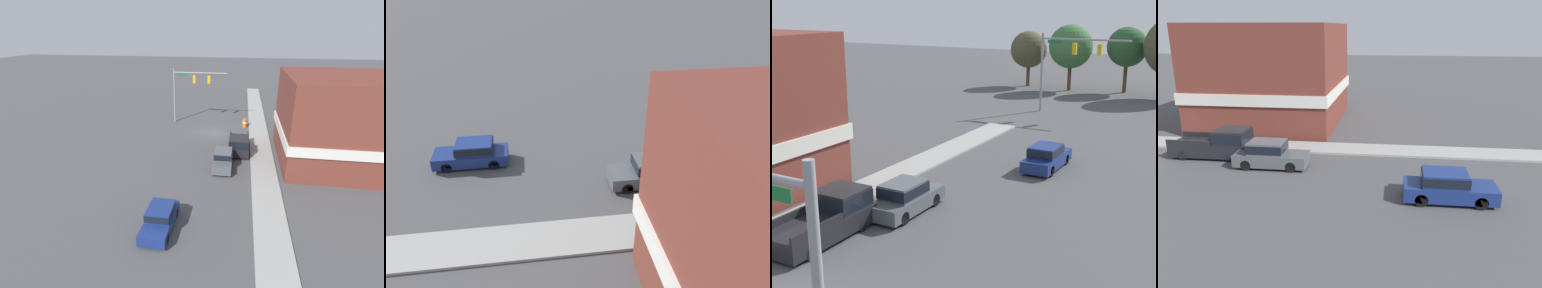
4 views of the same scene
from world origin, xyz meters
The scene contains 5 objects.
sidewalk_curb centered at (-5.70, 0.00, 0.07)m, with size 2.40×60.00×0.14m.
car_lead centered at (-1.77, 9.98, 0.86)m, with size 1.78×4.52×1.67m.
car_oncoming centered at (1.82, 20.34, 0.81)m, with size 1.81×4.57×1.56m.
pickup_truck_parked centered at (-3.23, 6.08, 0.96)m, with size 2.14×5.32×1.96m.
corner_brick_building centered at (-13.63, 6.67, 4.22)m, with size 12.76×11.97×8.69m.
Camera 4 is at (19.44, 17.58, 8.36)m, focal length 35.00 mm.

